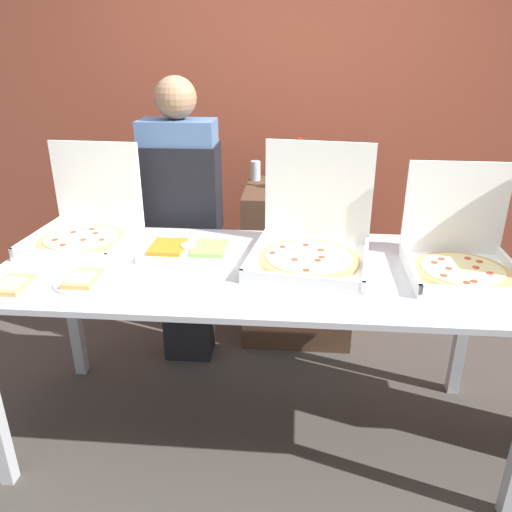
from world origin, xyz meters
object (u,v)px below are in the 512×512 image
Objects in this scene: pizza_box_far_left at (460,255)px; paper_plate_front_left at (83,280)px; pizza_box_near_right at (311,241)px; paper_plate_front_right at (13,286)px; soda_can_silver at (255,171)px; soda_can_colored at (336,178)px; pizza_box_far_right at (86,225)px; person_server_vest at (182,212)px; soda_bottle at (298,168)px; veggie_tray at (189,251)px.

pizza_box_far_left is 1.56m from paper_plate_front_left.
paper_plate_front_right is (-1.18, -0.39, -0.07)m from pizza_box_near_right.
soda_can_silver is (0.58, 1.40, 0.13)m from paper_plate_front_left.
paper_plate_front_left is 1.88× the size of soda_can_colored.
pizza_box_far_right is at bearing 80.37° from paper_plate_front_right.
person_server_vest is (-0.37, -0.53, -0.12)m from soda_can_silver.
paper_plate_front_left is (-0.92, -0.32, -0.07)m from pizza_box_near_right.
pizza_box_near_right is 1.14m from soda_can_silver.
paper_plate_front_left is at bearing 75.95° from person_server_vest.
soda_can_colored is 0.96m from person_server_vest.
paper_plate_front_right is 1.70m from soda_can_silver.
person_server_vest is (-1.33, 0.64, -0.06)m from pizza_box_far_left.
paper_plate_front_right is at bearing -131.51° from soda_bottle.
soda_can_colored is (1.09, 1.25, 0.13)m from paper_plate_front_left.
pizza_box_far_left is at bearing 8.48° from paper_plate_front_left.
paper_plate_front_left is 0.90m from person_server_vest.
soda_can_silver is at bearing 130.67° from pizza_box_far_left.
pizza_box_far_left is 1.18m from soda_bottle.
veggie_tray is at bearing -119.35° from soda_bottle.
soda_can_colored is at bearing 35.50° from pizza_box_far_right.
pizza_box_near_right is at bearing -100.08° from soda_can_colored.
pizza_box_near_right is 0.63m from pizza_box_far_left.
paper_plate_front_right is at bearing -169.08° from pizza_box_far_left.
soda_bottle is at bearing 53.97° from paper_plate_front_left.
paper_plate_front_left is at bearing -126.03° from soda_bottle.
paper_plate_front_left is 1.66m from soda_can_colored.
veggie_tray is 1.37× the size of soda_bottle.
paper_plate_front_left is (-1.55, -0.23, -0.07)m from pizza_box_far_left.
pizza_box_far_left is 3.73× the size of soda_can_colored.
soda_can_colored is at bearing 52.49° from veggie_tray.
pizza_box_near_right is at bearing 18.83° from paper_plate_front_left.
paper_plate_front_right is at bearing 63.49° from person_server_vest.
soda_can_silver is at bearing 163.81° from soda_can_colored.
paper_plate_front_left is 0.27m from paper_plate_front_right.
person_server_vest is at bearing 105.44° from veggie_tray.
pizza_box_near_right is 2.79× the size of paper_plate_front_right.
veggie_tray is 1.02m from soda_bottle.
paper_plate_front_left is 0.49m from veggie_tray.
soda_can_colored is (1.26, 0.80, 0.06)m from pizza_box_far_right.
soda_can_colored is (0.17, 0.94, 0.06)m from pizza_box_near_right.
paper_plate_front_left is at bearing -170.30° from pizza_box_far_left.
soda_bottle is (1.02, 0.73, 0.13)m from pizza_box_far_right.
pizza_box_far_right is at bearing -147.59° from soda_can_colored.
paper_plate_front_right is (-1.80, -0.31, -0.07)m from pizza_box_far_left.
pizza_box_near_right reaches higher than soda_can_silver.
soda_can_silver is (-0.28, 0.22, -0.07)m from soda_bottle.
person_server_vest is at bearing 150.29° from pizza_box_near_right.
person_server_vest reaches higher than paper_plate_front_right.
soda_can_silver is at bearing 115.79° from pizza_box_near_right.
veggie_tray is 1.11m from soda_can_silver.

